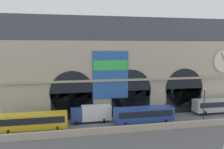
# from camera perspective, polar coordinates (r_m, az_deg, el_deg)

# --- Properties ---
(ground_plane) EXTENTS (200.00, 200.00, 0.00)m
(ground_plane) POSITION_cam_1_polar(r_m,az_deg,el_deg) (47.23, 6.14, -11.04)
(ground_plane) COLOR slate
(quay_parapet_wall) EXTENTS (90.00, 0.70, 1.11)m
(quay_parapet_wall) POSITION_cam_1_polar(r_m,az_deg,el_deg) (43.08, 8.08, -12.03)
(quay_parapet_wall) COLOR #B2A891
(quay_parapet_wall) RESTS_ON ground
(station_building) EXTENTS (49.99, 5.72, 20.18)m
(station_building) POSITION_cam_1_polar(r_m,az_deg,el_deg) (52.58, 3.63, 1.66)
(station_building) COLOR #B2A891
(station_building) RESTS_ON ground
(bus_west) EXTENTS (11.00, 3.25, 3.10)m
(bus_west) POSITION_cam_1_polar(r_m,az_deg,el_deg) (43.89, -17.61, -10.24)
(bus_west) COLOR gold
(bus_west) RESTS_ON ground
(box_truck_midwest) EXTENTS (7.50, 2.91, 3.12)m
(box_truck_midwest) POSITION_cam_1_polar(r_m,az_deg,el_deg) (47.12, -4.74, -8.92)
(box_truck_midwest) COLOR #28479E
(box_truck_midwest) RESTS_ON ground
(bus_center) EXTENTS (11.00, 3.25, 3.10)m
(bus_center) POSITION_cam_1_polar(r_m,az_deg,el_deg) (46.23, 7.38, -9.15)
(bus_center) COLOR #28479E
(bus_center) RESTS_ON ground
(bus_east) EXTENTS (11.00, 3.25, 3.10)m
(bus_east) POSITION_cam_1_polar(r_m,az_deg,el_deg) (57.73, 23.29, -6.48)
(bus_east) COLOR #ADB2B7
(bus_east) RESTS_ON ground
(street_lamp_quayside) EXTENTS (0.44, 0.44, 6.90)m
(street_lamp_quayside) POSITION_cam_1_polar(r_m,az_deg,el_deg) (47.71, 20.51, -5.76)
(street_lamp_quayside) COLOR black
(street_lamp_quayside) RESTS_ON ground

